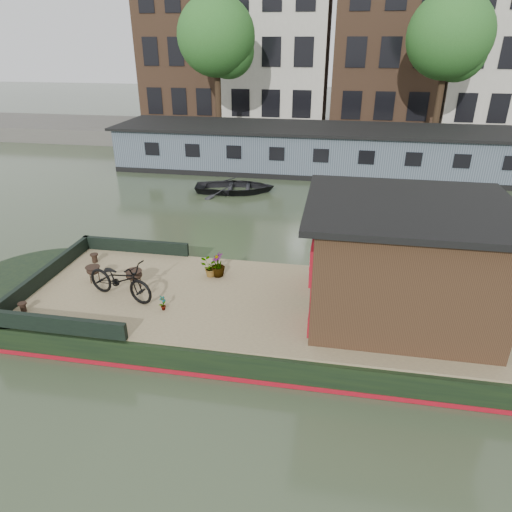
% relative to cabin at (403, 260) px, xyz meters
% --- Properties ---
extents(ground, '(120.00, 120.00, 0.00)m').
position_rel_cabin_xyz_m(ground, '(-2.19, 0.00, -1.88)').
color(ground, '#2C3522').
rests_on(ground, ground).
extents(houseboat_hull, '(14.01, 4.02, 0.60)m').
position_rel_cabin_xyz_m(houseboat_hull, '(-3.52, 0.00, -1.60)').
color(houseboat_hull, black).
rests_on(houseboat_hull, ground).
extents(houseboat_deck, '(11.80, 3.80, 0.05)m').
position_rel_cabin_xyz_m(houseboat_deck, '(-2.19, 0.00, -1.25)').
color(houseboat_deck, '#96875C').
rests_on(houseboat_deck, houseboat_hull).
extents(bow_bulwark, '(3.00, 4.00, 0.35)m').
position_rel_cabin_xyz_m(bow_bulwark, '(-7.25, 0.00, -1.05)').
color(bow_bulwark, black).
rests_on(bow_bulwark, houseboat_deck).
extents(cabin, '(4.00, 3.50, 2.42)m').
position_rel_cabin_xyz_m(cabin, '(0.00, 0.00, 0.00)').
color(cabin, black).
rests_on(cabin, houseboat_deck).
extents(bicycle, '(1.83, 1.07, 0.91)m').
position_rel_cabin_xyz_m(bicycle, '(-5.98, -0.43, -0.77)').
color(bicycle, black).
rests_on(bicycle, houseboat_deck).
extents(potted_plant_c, '(0.54, 0.53, 0.46)m').
position_rel_cabin_xyz_m(potted_plant_c, '(-4.30, 0.89, -1.00)').
color(potted_plant_c, '#A0442E').
rests_on(potted_plant_c, houseboat_deck).
extents(potted_plant_d, '(0.46, 0.46, 0.61)m').
position_rel_cabin_xyz_m(potted_plant_d, '(-4.11, 0.95, -0.92)').
color(potted_plant_d, brown).
rests_on(potted_plant_d, houseboat_deck).
extents(potted_plant_e, '(0.15, 0.20, 0.34)m').
position_rel_cabin_xyz_m(potted_plant_e, '(-4.88, -0.78, -1.06)').
color(potted_plant_e, brown).
rests_on(potted_plant_e, houseboat_deck).
extents(brazier_front, '(0.46, 0.46, 0.39)m').
position_rel_cabin_xyz_m(brazier_front, '(-6.96, 0.16, -1.03)').
color(brazier_front, black).
rests_on(brazier_front, houseboat_deck).
extents(brazier_rear, '(0.53, 0.53, 0.43)m').
position_rel_cabin_xyz_m(brazier_rear, '(-5.88, 0.06, -1.01)').
color(brazier_rear, black).
rests_on(brazier_rear, houseboat_deck).
extents(bollard_port, '(0.20, 0.20, 0.23)m').
position_rel_cabin_xyz_m(bollard_port, '(-7.46, 1.13, -1.11)').
color(bollard_port, black).
rests_on(bollard_port, houseboat_deck).
extents(bollard_stbd, '(0.18, 0.18, 0.21)m').
position_rel_cabin_xyz_m(bollard_stbd, '(-7.79, -1.36, -1.13)').
color(bollard_stbd, black).
rests_on(bollard_stbd, houseboat_deck).
extents(dinghy, '(3.67, 2.85, 0.70)m').
position_rel_cabin_xyz_m(dinghy, '(-5.66, 9.76, -1.53)').
color(dinghy, black).
rests_on(dinghy, ground).
extents(far_houseboat, '(20.40, 4.40, 2.11)m').
position_rel_cabin_xyz_m(far_houseboat, '(-2.19, 14.00, -0.91)').
color(far_houseboat, '#525F6D').
rests_on(far_houseboat, ground).
extents(quay, '(60.00, 6.00, 0.90)m').
position_rel_cabin_xyz_m(quay, '(-2.19, 20.50, -1.43)').
color(quay, '#47443F').
rests_on(quay, ground).
extents(townhouse_row, '(27.25, 8.00, 16.50)m').
position_rel_cabin_xyz_m(townhouse_row, '(-2.03, 27.50, 6.02)').
color(townhouse_row, brown).
rests_on(townhouse_row, ground).
extents(tree_left, '(4.40, 4.40, 7.40)m').
position_rel_cabin_xyz_m(tree_left, '(-8.54, 19.07, 4.02)').
color(tree_left, '#332316').
rests_on(tree_left, quay).
extents(tree_right, '(4.40, 4.40, 7.40)m').
position_rel_cabin_xyz_m(tree_right, '(3.96, 19.07, 4.02)').
color(tree_right, '#332316').
rests_on(tree_right, quay).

